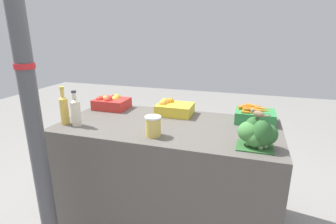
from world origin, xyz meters
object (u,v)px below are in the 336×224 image
support_pole (28,87)px  juice_bottle_cloudy (76,111)px  apple_crate (111,102)px  sparrow_bird (258,114)px  juice_bottle_golden (64,109)px  broccoli_pile (257,133)px  orange_crate (173,108)px  pickle_jar (153,126)px  carrot_crate (255,115)px

support_pole → juice_bottle_cloudy: bearing=100.0°
apple_crate → sparrow_bird: bearing=-21.5°
apple_crate → juice_bottle_golden: bearing=-103.8°
broccoli_pile → sparrow_bird: sparrow_bird is taller
apple_crate → juice_bottle_golden: (-0.12, -0.50, 0.06)m
orange_crate → broccoli_pile: 0.86m
orange_crate → juice_bottle_cloudy: juice_bottle_cloudy is taller
pickle_jar → sparrow_bird: bearing=0.7°
apple_crate → broccoli_pile: broccoli_pile is taller
carrot_crate → broccoli_pile: bearing=-88.8°
apple_crate → juice_bottle_golden: 0.51m
broccoli_pile → carrot_crate: bearing=91.2°
carrot_crate → broccoli_pile: 0.50m
pickle_jar → apple_crate: bearing=140.1°
sparrow_bird → support_pole: bearing=56.5°
carrot_crate → sparrow_bird: 0.53m
support_pole → sparrow_bird: bearing=21.4°
sparrow_bird → juice_bottle_cloudy: bearing=34.6°
apple_crate → carrot_crate: carrot_crate is taller
juice_bottle_cloudy → pickle_jar: 0.63m
broccoli_pile → juice_bottle_golden: 1.41m
support_pole → juice_bottle_cloudy: 0.57m
juice_bottle_golden → juice_bottle_cloudy: 0.10m
sparrow_bird → juice_bottle_golden: bearing=34.7°
broccoli_pile → juice_bottle_cloudy: (-1.31, 0.00, 0.02)m
orange_crate → broccoli_pile: bearing=-36.4°
support_pole → juice_bottle_cloudy: size_ratio=9.03×
support_pole → apple_crate: bearing=93.9°
pickle_jar → carrot_crate: bearing=37.8°
orange_crate → juice_bottle_cloudy: 0.80m
orange_crate → broccoli_pile: size_ratio=1.26×
orange_crate → pickle_jar: (0.02, -0.52, 0.01)m
broccoli_pile → pickle_jar: broccoli_pile is taller
juice_bottle_golden → sparrow_bird: juice_bottle_golden is taller
juice_bottle_golden → broccoli_pile: bearing=-0.2°
carrot_crate → juice_bottle_cloudy: 1.39m
support_pole → pickle_jar: (0.55, 0.47, -0.33)m
orange_crate → juice_bottle_golden: (-0.72, -0.50, 0.07)m
juice_bottle_golden → juice_bottle_cloudy: bearing=0.0°
support_pole → apple_crate: (-0.07, 0.98, -0.34)m
apple_crate → orange_crate: bearing=0.9°
orange_crate → carrot_crate: size_ratio=1.00×
juice_bottle_cloudy → sparrow_bird: 1.31m
sparrow_bird → pickle_jar: bearing=35.8°
apple_crate → juice_bottle_cloudy: juice_bottle_cloudy is taller
juice_bottle_cloudy → juice_bottle_golden: bearing=180.0°
apple_crate → pickle_jar: size_ratio=2.14×
apple_crate → juice_bottle_cloudy: 0.50m
broccoli_pile → juice_bottle_cloudy: juice_bottle_cloudy is taller
broccoli_pile → juice_bottle_golden: size_ratio=0.81×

